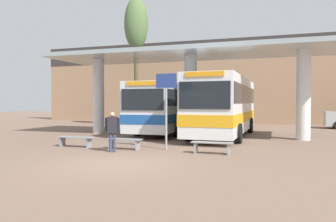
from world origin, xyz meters
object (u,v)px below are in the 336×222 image
Objects in this scene: info_sign_platform at (166,96)px; poplar_tree_behind_left at (136,27)px; transit_bus_left_bay at (174,106)px; waiting_bench_far_platform at (124,141)px; pedestrian_waiting at (112,128)px; transit_bus_center_bay at (224,104)px; waiting_bench_near_pillar at (212,145)px; waiting_bench_mid_platform at (75,139)px.

poplar_tree_behind_left is (-6.84, 12.16, 6.06)m from info_sign_platform.
transit_bus_left_bay is 7.97× the size of waiting_bench_far_platform.
pedestrian_waiting is (-0.10, -0.85, 0.65)m from waiting_bench_far_platform.
transit_bus_center_bay is 11.99m from poplar_tree_behind_left.
waiting_bench_near_pillar is 0.50× the size of info_sign_platform.
waiting_bench_far_platform is at bearing 0.00° from waiting_bench_mid_platform.
transit_bus_center_bay reaches higher than info_sign_platform.
pedestrian_waiting is 0.15× the size of poplar_tree_behind_left.
poplar_tree_behind_left reaches higher than transit_bus_center_bay.
transit_bus_left_bay is 4.54m from transit_bus_center_bay.
pedestrian_waiting is at bearing -69.63° from poplar_tree_behind_left.
poplar_tree_behind_left is (-5.00, 13.47, 7.36)m from pedestrian_waiting.
poplar_tree_behind_left is at bearing 112.01° from waiting_bench_far_platform.
transit_bus_left_bay is 9.51m from waiting_bench_mid_platform.
transit_bus_left_bay is 1.16× the size of poplar_tree_behind_left.
transit_bus_left_bay is at bearing 105.31° from info_sign_platform.
pedestrian_waiting reaches higher than waiting_bench_near_pillar.
waiting_bench_near_pillar is 1.03× the size of waiting_bench_far_platform.
transit_bus_center_bay is 7.02m from waiting_bench_near_pillar.
info_sign_platform is 0.30× the size of poplar_tree_behind_left.
waiting_bench_near_pillar is at bearing -13.15° from pedestrian_waiting.
pedestrian_waiting is (2.33, -0.85, 0.64)m from waiting_bench_mid_platform.
transit_bus_left_bay is 10.36m from waiting_bench_near_pillar.
waiting_bench_near_pillar is at bearing -12.82° from info_sign_platform.
waiting_bench_mid_platform is 0.16× the size of poplar_tree_behind_left.
waiting_bench_mid_platform is at bearing -78.05° from poplar_tree_behind_left.
waiting_bench_far_platform is (0.66, -9.24, -1.42)m from transit_bus_left_bay.
info_sign_platform is (1.74, 0.47, 1.94)m from waiting_bench_far_platform.
waiting_bench_near_pillar is at bearing -0.00° from waiting_bench_far_platform.
waiting_bench_far_platform is at bearing 57.72° from pedestrian_waiting.
poplar_tree_behind_left is at bearing -39.12° from transit_bus_left_bay.
waiting_bench_near_pillar is 0.15× the size of poplar_tree_behind_left.
pedestrian_waiting is 16.14m from poplar_tree_behind_left.
pedestrian_waiting is (0.56, -10.09, -0.77)m from transit_bus_left_bay.
pedestrian_waiting is at bearing -20.00° from waiting_bench_mid_platform.
pedestrian_waiting is at bearing -167.72° from waiting_bench_near_pillar.
waiting_bench_far_platform is 15.79m from poplar_tree_behind_left.
waiting_bench_near_pillar is at bearing -54.84° from poplar_tree_behind_left.
transit_bus_center_bay reaches higher than waiting_bench_far_platform.
waiting_bench_near_pillar is 0.93× the size of waiting_bench_mid_platform.
poplar_tree_behind_left is (-8.28, 5.80, 6.45)m from transit_bus_center_bay.
waiting_bench_mid_platform is 1.11× the size of waiting_bench_far_platform.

